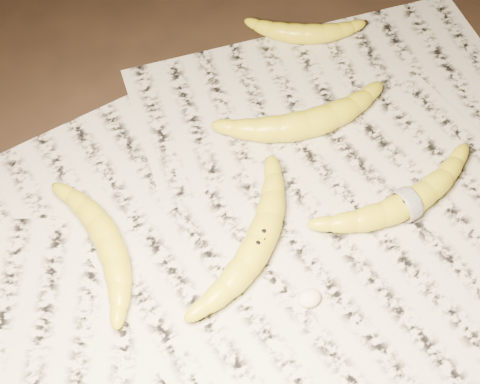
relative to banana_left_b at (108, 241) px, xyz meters
name	(u,v)px	position (x,y,z in m)	size (l,w,h in m)	color
ground	(253,231)	(0.17, -0.05, -0.03)	(3.00, 3.00, 0.00)	black
newspaper_patch	(245,245)	(0.16, -0.07, -0.02)	(0.90, 0.70, 0.01)	#B8B49D
banana_left_b	(108,241)	(0.00, 0.00, 0.00)	(0.19, 0.06, 0.04)	yellow
banana_center	(259,242)	(0.17, -0.08, 0.00)	(0.22, 0.06, 0.04)	yellow
banana_taped	(407,203)	(0.36, -0.11, 0.00)	(0.22, 0.06, 0.04)	yellow
banana_upper_a	(307,122)	(0.31, 0.06, 0.00)	(0.21, 0.07, 0.04)	yellow
banana_upper_b	(305,32)	(0.39, 0.22, 0.00)	(0.15, 0.05, 0.03)	yellow
measuring_tape	(407,203)	(0.36, -0.11, 0.00)	(0.05, 0.05, 0.00)	white
flesh_chunk_c	(310,297)	(0.19, -0.17, -0.01)	(0.03, 0.02, 0.02)	beige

